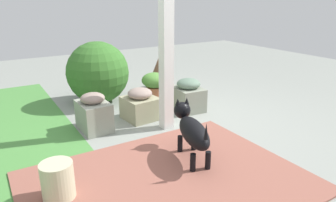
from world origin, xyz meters
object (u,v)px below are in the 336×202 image
(porch_pillar, at_px, (166,37))
(terracotta_pot_broad, at_px, (154,84))
(round_shrub, at_px, (98,73))
(dog, at_px, (192,130))
(terracotta_pot_spiky, at_px, (158,74))
(ceramic_urn, at_px, (58,181))
(stone_planter_nearest, at_px, (188,95))
(stone_planter_near, at_px, (140,105))
(stone_planter_mid, at_px, (94,113))

(porch_pillar, bearing_deg, terracotta_pot_broad, -21.26)
(round_shrub, relative_size, dog, 1.18)
(porch_pillar, xyz_separation_m, terracotta_pot_spiky, (1.62, -0.82, -0.87))
(porch_pillar, distance_m, dog, 1.16)
(round_shrub, xyz_separation_m, ceramic_urn, (-2.18, 1.12, -0.31))
(round_shrub, distance_m, ceramic_urn, 2.47)
(porch_pillar, height_order, stone_planter_nearest, porch_pillar)
(stone_planter_near, distance_m, terracotta_pot_broad, 0.80)
(stone_planter_near, relative_size, dog, 0.58)
(stone_planter_nearest, relative_size, stone_planter_near, 1.04)
(dog, bearing_deg, stone_planter_near, -2.32)
(porch_pillar, xyz_separation_m, stone_planter_mid, (0.39, 0.80, -0.90))
(stone_planter_nearest, xyz_separation_m, stone_planter_mid, (0.01, 1.39, -0.00))
(dog, bearing_deg, round_shrub, 4.58)
(stone_planter_near, bearing_deg, porch_pillar, -160.91)
(stone_planter_near, xyz_separation_m, dog, (-1.24, 0.05, 0.12))
(terracotta_pot_broad, relative_size, terracotta_pot_spiky, 0.84)
(stone_planter_near, xyz_separation_m, ceramic_urn, (-1.22, 1.35, -0.03))
(stone_planter_mid, height_order, terracotta_pot_spiky, terracotta_pot_spiky)
(porch_pillar, height_order, round_shrub, porch_pillar)
(round_shrub, height_order, terracotta_pot_spiky, round_shrub)
(porch_pillar, bearing_deg, ceramic_urn, 118.02)
(stone_planter_nearest, bearing_deg, stone_planter_near, 85.76)
(round_shrub, height_order, ceramic_urn, round_shrub)
(terracotta_pot_spiky, relative_size, dog, 0.67)
(stone_planter_mid, bearing_deg, stone_planter_near, -86.44)
(round_shrub, relative_size, terracotta_pot_spiky, 1.77)
(stone_planter_mid, bearing_deg, round_shrub, -22.93)
(round_shrub, bearing_deg, stone_planter_near, -166.72)
(round_shrub, bearing_deg, ceramic_urn, 152.71)
(stone_planter_mid, distance_m, terracotta_pot_spiky, 2.03)
(terracotta_pot_broad, distance_m, ceramic_urn, 2.62)
(dog, bearing_deg, stone_planter_mid, 26.51)
(stone_planter_mid, xyz_separation_m, dog, (-1.20, -0.60, 0.10))
(dog, bearing_deg, terracotta_pot_spiky, -22.62)
(terracotta_pot_broad, bearing_deg, stone_planter_near, 137.20)
(stone_planter_mid, bearing_deg, ceramic_urn, 149.28)
(stone_planter_near, relative_size, terracotta_pot_broad, 1.04)
(dog, relative_size, ceramic_urn, 2.44)
(round_shrub, relative_size, terracotta_pot_broad, 2.11)
(ceramic_urn, bearing_deg, dog, -90.66)
(porch_pillar, distance_m, terracotta_pot_broad, 1.38)
(terracotta_pot_spiky, bearing_deg, stone_planter_mid, 127.45)
(dog, distance_m, ceramic_urn, 1.31)
(porch_pillar, distance_m, stone_planter_nearest, 1.14)
(stone_planter_near, distance_m, ceramic_urn, 1.82)
(porch_pillar, bearing_deg, stone_planter_nearest, -57.83)
(stone_planter_nearest, xyz_separation_m, stone_planter_near, (0.05, 0.74, -0.03))
(stone_planter_nearest, distance_m, terracotta_pot_broad, 0.67)
(ceramic_urn, bearing_deg, terracotta_pot_broad, -46.30)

